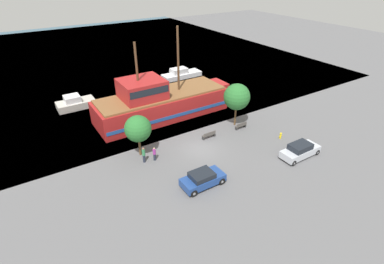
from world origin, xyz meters
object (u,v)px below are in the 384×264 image
object	(u,v)px
parked_car_curb_front	(300,150)
bench_promenade_west	(241,126)
fire_hydrant	(281,135)
pedestrian_walking_near	(154,154)
pirate_ship	(160,102)
bench_promenade_east	(209,135)
pedestrian_walking_far	(144,155)
parked_car_curb_mid	(203,179)
moored_boat_dockside	(75,103)
moored_boat_outer	(181,74)

from	to	relation	value
parked_car_curb_front	bench_promenade_west	bearing A→B (deg)	98.81
fire_hydrant	pedestrian_walking_near	distance (m)	14.97
pedestrian_walking_near	fire_hydrant	bearing A→B (deg)	-15.16
pirate_ship	bench_promenade_east	size ratio (longest dim) A/B	11.24
fire_hydrant	pedestrian_walking_far	bearing A→B (deg)	164.98
parked_car_curb_mid	bench_promenade_west	distance (m)	12.00
bench_promenade_west	parked_car_curb_mid	bearing A→B (deg)	-147.57
bench_promenade_east	pedestrian_walking_far	xyz separation A→B (m)	(-8.45, -0.36, 0.46)
fire_hydrant	bench_promenade_east	bearing A→B (deg)	147.37
parked_car_curb_mid	parked_car_curb_front	bearing A→B (deg)	-8.05
moored_boat_dockside	bench_promenade_west	distance (m)	23.44
pedestrian_walking_near	pedestrian_walking_far	size ratio (longest dim) A/B	0.87
moored_boat_outer	pirate_ship	bearing A→B (deg)	-130.62
parked_car_curb_front	moored_boat_dockside	bearing A→B (deg)	123.90
parked_car_curb_mid	moored_boat_dockside	bearing A→B (deg)	103.43
pirate_ship	moored_boat_dockside	distance (m)	12.67
fire_hydrant	moored_boat_dockside	bearing A→B (deg)	130.07
parked_car_curb_mid	fire_hydrant	size ratio (longest dim) A/B	5.35
moored_boat_dockside	fire_hydrant	bearing A→B (deg)	-49.93
pedestrian_walking_near	moored_boat_outer	bearing A→B (deg)	53.34
pirate_ship	fire_hydrant	world-z (taller)	pirate_ship
moored_boat_dockside	fire_hydrant	world-z (taller)	moored_boat_dockside
moored_boat_dockside	bench_promenade_east	distance (m)	20.38
moored_boat_outer	pedestrian_walking_far	distance (m)	26.26
bench_promenade_east	parked_car_curb_mid	bearing A→B (deg)	-129.19
pedestrian_walking_near	bench_promenade_west	bearing A→B (deg)	1.79
pedestrian_walking_far	pedestrian_walking_near	bearing A→B (deg)	-13.13
moored_boat_outer	fire_hydrant	bearing A→B (deg)	-92.22
fire_hydrant	parked_car_curb_front	bearing A→B (deg)	-106.93
fire_hydrant	bench_promenade_east	size ratio (longest dim) A/B	0.46
pedestrian_walking_near	pedestrian_walking_far	bearing A→B (deg)	166.87
pirate_ship	pedestrian_walking_far	distance (m)	10.78
bench_promenade_east	pedestrian_walking_far	bearing A→B (deg)	-177.55
moored_boat_outer	parked_car_curb_mid	world-z (taller)	moored_boat_outer
pedestrian_walking_far	moored_boat_dockside	bearing A→B (deg)	98.65
moored_boat_dockside	parked_car_curb_front	bearing A→B (deg)	-56.10
moored_boat_outer	bench_promenade_east	world-z (taller)	moored_boat_outer
moored_boat_outer	bench_promenade_east	xyz separation A→B (m)	(-8.03, -20.08, -0.21)
parked_car_curb_mid	bench_promenade_west	size ratio (longest dim) A/B	2.70
parked_car_curb_front	moored_boat_outer	bearing A→B (deg)	85.78
parked_car_curb_front	parked_car_curb_mid	distance (m)	11.49
moored_boat_outer	bench_promenade_east	bearing A→B (deg)	-111.79
moored_boat_outer	fire_hydrant	distance (m)	24.63
moored_boat_dockside	parked_car_curb_front	distance (m)	30.56
moored_boat_dockside	moored_boat_outer	distance (m)	19.37
moored_boat_outer	bench_promenade_west	bearing A→B (deg)	-99.34
moored_boat_dockside	parked_car_curb_mid	size ratio (longest dim) A/B	1.26
fire_hydrant	parked_car_curb_mid	bearing A→B (deg)	-170.30
parked_car_curb_front	pirate_ship	bearing A→B (deg)	115.91
parked_car_curb_mid	pedestrian_walking_near	size ratio (longest dim) A/B	2.67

